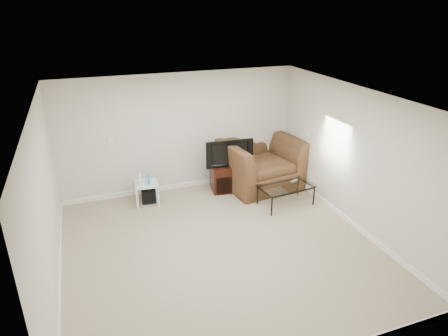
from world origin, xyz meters
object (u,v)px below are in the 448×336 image
object	(u,v)px
subwoofer	(149,195)
recliner	(260,155)
side_table	(147,193)
tv_stand	(228,177)
coffee_table	(286,195)
television	(228,152)

from	to	relation	value
subwoofer	recliner	xyz separation A→B (m)	(2.46, -0.02, 0.55)
side_table	tv_stand	bearing A→B (deg)	0.00
recliner	coffee_table	size ratio (longest dim) A/B	1.52
television	coffee_table	xyz separation A→B (m)	(0.84, -1.02, -0.67)
coffee_table	side_table	bearing A→B (deg)	157.90
side_table	subwoofer	distance (m)	0.07
coffee_table	recliner	bearing A→B (deg)	95.45
tv_stand	recliner	distance (m)	0.85
tv_stand	subwoofer	distance (m)	1.72
tv_stand	coffee_table	xyz separation A→B (m)	(0.84, -1.05, -0.09)
tv_stand	recliner	world-z (taller)	recliner
side_table	subwoofer	world-z (taller)	side_table
tv_stand	subwoofer	xyz separation A→B (m)	(-1.72, 0.02, -0.14)
subwoofer	recliner	world-z (taller)	recliner
tv_stand	side_table	xyz separation A→B (m)	(-1.75, 0.00, -0.08)
recliner	tv_stand	bearing A→B (deg)	172.26
subwoofer	coffee_table	size ratio (longest dim) A/B	0.26
side_table	subwoofer	size ratio (longest dim) A/B	1.66
subwoofer	tv_stand	bearing A→B (deg)	-0.51
recliner	coffee_table	xyz separation A→B (m)	(0.10, -1.05, -0.50)
tv_stand	television	xyz separation A→B (m)	(-0.00, -0.03, 0.59)
tv_stand	recliner	xyz separation A→B (m)	(0.74, 0.00, 0.41)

